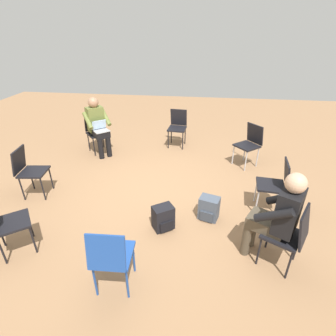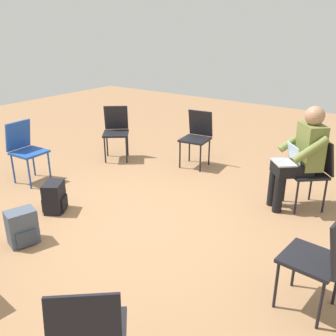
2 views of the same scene
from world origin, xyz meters
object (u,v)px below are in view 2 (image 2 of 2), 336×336
object	(u,v)px
chair_southwest	(313,168)
backpack_near_laptop_user	(22,229)
backpack_by_empty_chair	(54,199)
chair_east	(25,147)
chair_south	(197,135)
person_with_laptop	(301,153)
chair_southeast	(116,129)
chair_west	(322,256)

from	to	relation	value
chair_southwest	backpack_near_laptop_user	world-z (taller)	chair_southwest
backpack_near_laptop_user	backpack_by_empty_chair	world-z (taller)	same
chair_east	chair_south	world-z (taller)	same
chair_east	person_with_laptop	xyz separation A→B (m)	(-3.33, -1.37, 0.20)
chair_southeast	backpack_by_empty_chair	xyz separation A→B (m)	(-0.69, 1.82, -0.34)
chair_southwest	backpack_near_laptop_user	size ratio (longest dim) A/B	2.36
chair_southeast	chair_west	xyz separation A→B (m)	(-3.66, 1.73, 0.00)
chair_southwest	person_with_laptop	xyz separation A→B (m)	(0.13, 0.11, 0.20)
chair_southwest	backpack_near_laptop_user	bearing A→B (deg)	98.03
chair_east	chair_southeast	bearing A→B (deg)	163.52
backpack_near_laptop_user	chair_southwest	bearing A→B (deg)	-130.15
chair_southwest	backpack_near_laptop_user	distance (m)	3.30
backpack_by_empty_chair	chair_west	bearing A→B (deg)	-178.25
chair_southwest	chair_west	world-z (taller)	same
person_with_laptop	backpack_near_laptop_user	distance (m)	3.16
chair_southwest	chair_south	xyz separation A→B (m)	(1.86, -0.43, 0.00)
chair_southwest	chair_south	size ratio (longest dim) A/B	1.00
chair_east	chair_southeast	world-z (taller)	same
person_with_laptop	chair_east	bearing A→B (deg)	70.60
chair_southwest	chair_east	world-z (taller)	same
chair_southwest	chair_south	world-z (taller)	same
backpack_by_empty_chair	chair_south	bearing A→B (deg)	-103.61
chair_east	chair_southeast	distance (m)	1.48
chair_southwest	chair_west	distance (m)	1.86
chair_west	chair_south	world-z (taller)	same
chair_east	backpack_near_laptop_user	xyz separation A→B (m)	(-1.34, 1.02, -0.34)
chair_southwest	backpack_by_empty_chair	xyz separation A→B (m)	(2.41, 1.87, -0.34)
chair_east	backpack_by_empty_chair	xyz separation A→B (m)	(-1.04, 0.38, -0.34)
chair_southeast	person_with_laptop	xyz separation A→B (m)	(-2.98, 0.07, 0.20)
chair_southeast	backpack_by_empty_chair	distance (m)	1.98
chair_southeast	chair_west	distance (m)	4.05
chair_southeast	person_with_laptop	distance (m)	2.98
chair_east	person_with_laptop	distance (m)	3.61
person_with_laptop	backpack_by_empty_chair	distance (m)	2.93
chair_west	chair_south	xyz separation A→B (m)	(2.42, -2.21, 0.00)
chair_west	chair_southeast	bearing A→B (deg)	70.01
person_with_laptop	backpack_near_laptop_user	world-z (taller)	person_with_laptop
chair_southwest	person_with_laptop	distance (m)	0.26
chair_west	backpack_near_laptop_user	size ratio (longest dim) A/B	2.36
person_with_laptop	backpack_near_laptop_user	bearing A→B (deg)	98.47
chair_southwest	backpack_by_empty_chair	world-z (taller)	chair_southwest
chair_west	person_with_laptop	size ratio (longest dim) A/B	0.69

